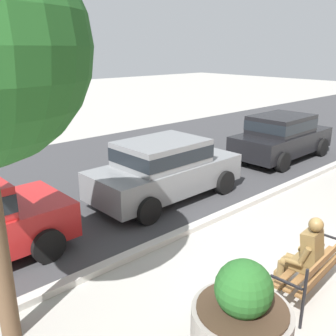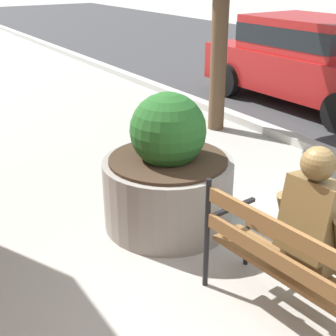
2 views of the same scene
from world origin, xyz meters
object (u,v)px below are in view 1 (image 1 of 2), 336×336
concrete_planter (241,321)px  parked_car_grey (165,167)px  park_bench (319,265)px  parked_car_black (282,135)px  bronze_statue_seated (302,256)px

concrete_planter → parked_car_grey: (2.75, 4.54, 0.33)m
park_bench → parked_car_grey: size_ratio=0.44×
park_bench → parked_car_black: parked_car_black is taller
park_bench → bronze_statue_seated: size_ratio=1.34×
bronze_statue_seated → concrete_planter: bearing=-175.1°
bronze_statue_seated → parked_car_black: 7.86m
concrete_planter → parked_car_black: parked_car_black is taller
park_bench → concrete_planter: bearing=178.0°
parked_car_black → parked_car_grey: bearing=180.0°
park_bench → bronze_statue_seated: bearing=125.5°
bronze_statue_seated → park_bench: bearing=-54.5°
bronze_statue_seated → parked_car_grey: 4.52m
concrete_planter → parked_car_grey: bearing=58.8°
parked_car_black → bronze_statue_seated: bearing=-146.0°
parked_car_black → park_bench: bearing=-144.1°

